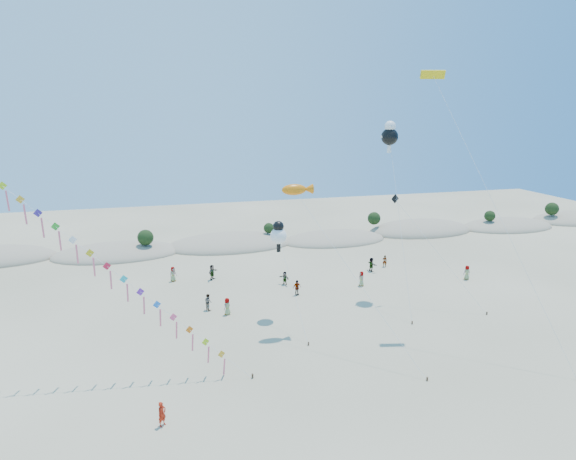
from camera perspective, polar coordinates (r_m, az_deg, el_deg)
The scene contains 10 objects.
ground at distance 32.36m, azimuth 5.42°, elevation -23.36°, with size 160.00×160.00×0.00m, color gray.
dune_ridge at distance 72.61m, azimuth -6.04°, elevation -1.69°, with size 145.30×11.49×5.57m.
kite_train at distance 38.20m, azimuth -26.47°, elevation 0.77°, with size 26.06×8.58×22.83m.
fish_kite at distance 42.49m, azimuth 1.17°, elevation 4.77°, with size 8.23×12.51×13.35m.
cartoon_kite_low at distance 45.80m, azimuth -1.13°, elevation -0.48°, with size 1.72×7.97×9.46m.
cartoon_kite_high at distance 52.27m, azimuth 11.97°, elevation 10.98°, with size 2.32×10.11×18.60m.
parafoil_kite at distance 45.25m, azimuth 17.13°, elevation 16.47°, with size 7.03×13.92×23.02m.
dark_kite at distance 50.84m, azimuth 15.25°, elevation 0.15°, with size 7.61×7.09×11.28m.
flyer_foreground at distance 33.73m, azimuth -14.71°, elevation -20.34°, with size 0.61×0.40×1.66m, color #AD1F0D.
beachgoers at distance 55.69m, azimuth 0.60°, elevation -5.70°, with size 34.86×12.15×1.80m.
Camera 1 is at (-9.22, -24.06, 19.58)m, focal length 30.00 mm.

